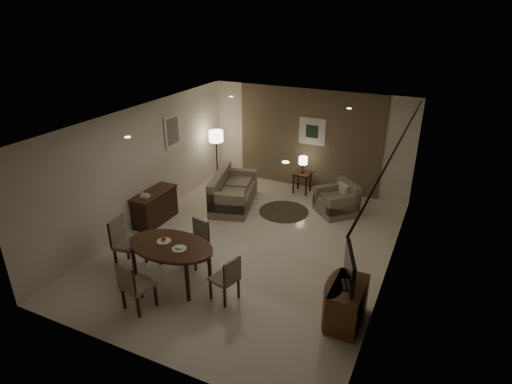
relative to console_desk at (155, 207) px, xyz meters
The scene contains 31 objects.
room_shell 2.70m from the console_desk, ahead, with size 5.50×7.00×2.70m.
taupe_accent 4.39m from the console_desk, 54.45° to the left, with size 3.96×0.03×2.70m, color brown.
curtain_wall 5.26m from the console_desk, ahead, with size 0.08×6.70×2.58m, color beige, non-canonical shape.
curtain_rod 5.64m from the console_desk, ahead, with size 0.03×0.03×6.80m, color black.
art_back_frame 4.49m from the console_desk, 53.18° to the left, with size 0.72×0.03×0.72m, color silver.
art_back_canvas 4.48m from the console_desk, 53.06° to the left, with size 0.34×0.01×0.34m, color #1A301F.
art_left_frame 1.92m from the console_desk, 100.85° to the left, with size 0.03×0.60×0.80m, color silver.
art_left_canvas 1.91m from the console_desk, 100.16° to the left, with size 0.01×0.46×0.64m, color gray.
downlight_nl 3.12m from the console_desk, 58.80° to the right, with size 0.10×0.10×0.01m, color white.
downlight_nr 4.87m from the console_desk, 24.83° to the right, with size 0.10×0.10×0.01m, color white.
downlight_fl 3.12m from the console_desk, 58.80° to the left, with size 0.10×0.10×0.01m, color white.
downlight_fr 4.87m from the console_desk, 24.83° to the left, with size 0.10×0.10×0.01m, color white.
console_desk is the anchor object (origin of this frame).
telephone 0.52m from the console_desk, 90.00° to the right, with size 0.20×0.14×0.09m, color white, non-canonical shape.
tv_cabinet 5.11m from the console_desk, 17.05° to the right, with size 0.48×0.90×0.70m, color brown, non-canonical shape.
flat_tv 5.14m from the console_desk, 17.12° to the right, with size 0.06×0.88×0.60m, color black, non-canonical shape.
dining_table 2.48m from the console_desk, 45.56° to the right, with size 1.64×1.03×0.77m, color #4C2818, non-canonical shape.
chair_near 3.11m from the console_desk, 57.58° to the right, with size 0.45×0.45×0.93m, color gray, non-canonical shape.
chair_far 2.10m from the console_desk, 31.74° to the right, with size 0.43×0.43×0.88m, color gray, non-canonical shape.
chair_left 1.87m from the console_desk, 67.38° to the right, with size 0.49×0.49×1.00m, color gray, non-canonical shape.
chair_right 3.36m from the console_desk, 32.48° to the right, with size 0.41×0.41×0.85m, color gray, non-canonical shape.
plate_a 2.35m from the console_desk, 47.87° to the right, with size 0.26×0.26×0.02m, color white.
plate_b 2.70m from the console_desk, 42.94° to the right, with size 0.26×0.26×0.02m, color white.
fruit_apple 2.36m from the console_desk, 47.87° to the right, with size 0.09×0.09×0.09m, color #9B4411.
napkin 2.71m from the console_desk, 42.94° to the right, with size 0.12×0.08×0.03m, color white.
round_rug 3.08m from the console_desk, 34.64° to the left, with size 1.22×1.22×0.01m, color #3E3A23.
sofa 1.99m from the console_desk, 52.11° to the left, with size 0.89×1.79×0.84m, color gray, non-canonical shape.
armchair 4.30m from the console_desk, 31.05° to the left, with size 0.87×0.82×0.77m, color gray, non-canonical shape.
side_table 3.95m from the console_desk, 50.36° to the left, with size 0.44×0.44×0.56m, color black, non-canonical shape.
table_lamp 3.97m from the console_desk, 50.36° to the left, with size 0.22×0.22×0.50m, color #FFEAC1, non-canonical shape.
floor_lamp 2.65m from the console_desk, 86.76° to the left, with size 0.39×0.39×1.53m, color #FFE5B7, non-canonical shape.
Camera 1 is at (3.42, -7.04, 4.74)m, focal length 30.00 mm.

